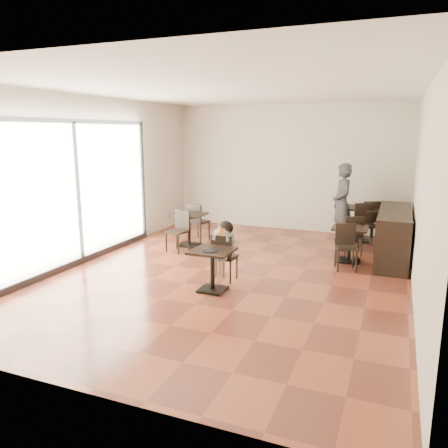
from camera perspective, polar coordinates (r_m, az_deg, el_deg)
The scene contains 23 objects.
floor at distance 7.95m, azimuth 1.16°, elevation -6.44°, with size 6.00×8.00×0.01m, color brown.
ceiling at distance 7.58m, azimuth 1.26°, elevation 17.19°, with size 6.00×8.00×0.01m, color white.
wall_back at distance 11.41m, azimuth 8.34°, elevation 7.27°, with size 6.00×0.01×3.20m, color beige.
wall_front at distance 4.15m, azimuth -18.59°, elevation -1.35°, with size 6.00×0.01×3.20m, color beige.
wall_left at distance 9.09m, azimuth -16.88°, elevation 5.71°, with size 0.01×8.00×3.20m, color beige.
wall_right at distance 7.13m, azimuth 24.45°, elevation 3.56°, with size 0.01×8.00×3.20m, color beige.
storefront_window at distance 8.71m, azimuth -18.69°, elevation 4.01°, with size 0.04×4.50×2.60m, color white.
child_table at distance 7.01m, azimuth -1.52°, elevation -6.07°, with size 0.65×0.65×0.68m, color black, non-canonical shape.
child_chair at distance 7.47m, azimuth 0.14°, elevation -4.35°, with size 0.37×0.37×0.82m, color black, non-canonical shape.
child at distance 7.45m, azimuth 0.14°, elevation -3.57°, with size 0.37×0.52×1.03m, color slate, non-canonical shape.
plate at distance 6.82m, azimuth -1.87°, elevation -3.53°, with size 0.23×0.23×0.01m, color black.
pizza_slice at distance 7.18m, azimuth -0.41°, elevation -1.04°, with size 0.24×0.18×0.06m, color #D7B768, non-canonical shape.
adult_patron at distance 10.32m, azimuth 15.14°, elevation 2.63°, with size 0.66×0.44×1.82m, color #3C3C41.
cafe_table_mid at distance 8.90m, azimuth 16.06°, elevation -2.58°, with size 0.66×0.66×0.70m, color black, non-canonical shape.
cafe_table_left at distance 9.79m, azimuth -4.62°, elevation -0.74°, with size 0.69×0.69×0.73m, color black, non-canonical shape.
cafe_table_back at distance 10.67m, azimuth 17.42°, elevation -0.01°, with size 0.75×0.75×0.79m, color black, non-canonical shape.
chair_mid_a at distance 9.41m, azimuth 16.43°, elevation -1.37°, with size 0.38×0.38×0.84m, color black, non-canonical shape.
chair_mid_b at distance 8.35m, azimuth 15.69°, elevation -3.00°, with size 0.38×0.38×0.84m, color black, non-canonical shape.
chair_left_a at distance 10.26m, azimuth -3.26°, elevation 0.29°, with size 0.39×0.39×0.87m, color black, non-canonical shape.
chair_left_b at distance 9.30m, azimuth -6.12°, elevation -0.99°, with size 0.39×0.39×0.87m, color black, non-canonical shape.
chair_back_a at distance 10.77m, azimuth 18.36°, elevation 0.47°, with size 0.43×0.43×0.95m, color black, non-canonical shape.
chair_back_b at distance 10.11m, azimuth 18.11°, elevation -0.24°, with size 0.43×0.43×0.95m, color black, non-canonical shape.
service_counter at distance 9.29m, azimuth 21.23°, elevation -1.36°, with size 0.60×2.40×1.00m, color black.
Camera 1 is at (2.65, -7.06, 2.51)m, focal length 35.00 mm.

